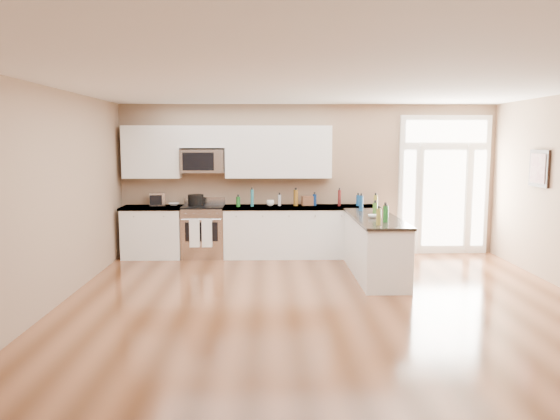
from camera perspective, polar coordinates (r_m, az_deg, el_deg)
name	(u,v)px	position (r m, az deg, el deg)	size (l,w,h in m)	color
ground	(333,322)	(6.61, 5.52, -11.56)	(8.00, 8.00, 0.00)	#5A3119
room_shell	(334,178)	(6.27, 5.71, 3.39)	(8.00, 8.00, 8.00)	#95785E
back_cabinet_left	(153,234)	(10.26, -13.12, -2.42)	(1.10, 0.66, 0.94)	white
back_cabinet_right	(301,233)	(10.06, 2.20, -2.43)	(2.85, 0.66, 0.94)	white
peninsula_cabinet	(374,248)	(8.78, 9.85, -3.97)	(0.69, 2.32, 0.94)	white
upper_cabinet_left	(152,152)	(10.27, -13.25, 5.92)	(1.04, 0.33, 0.95)	white
upper_cabinet_right	(278,152)	(10.05, -0.18, 6.09)	(1.94, 0.33, 0.95)	white
upper_cabinet_short	(203,137)	(10.12, -8.09, 7.58)	(0.82, 0.33, 0.40)	white
microwave	(203,161)	(10.09, -8.08, 5.09)	(0.78, 0.41, 0.42)	silver
entry_door	(444,185)	(10.72, 16.74, 2.53)	(1.70, 0.10, 2.60)	white
wall_art_near	(539,168)	(9.42, 25.45, 3.95)	(0.05, 0.58, 0.58)	black
kitchen_range	(204,231)	(10.11, -7.99, -2.21)	(0.76, 0.68, 1.08)	silver
stockpot	(196,200)	(10.06, -8.79, 1.07)	(0.29, 0.29, 0.22)	black
toaster_oven	(157,199)	(10.26, -12.72, 1.09)	(0.28, 0.22, 0.24)	silver
cardboard_box	(308,201)	(10.11, 2.89, 0.98)	(0.21, 0.15, 0.17)	brown
bowl_left	(174,204)	(10.25, -11.03, 0.59)	(0.19, 0.19, 0.05)	white
bowl_peninsula	(373,216)	(8.57, 9.72, -0.65)	(0.16, 0.16, 0.05)	white
cup_counter	(270,203)	(10.00, -1.02, 0.74)	(0.14, 0.14, 0.11)	white
counter_bottles	(334,204)	(9.31, 5.69, 0.64)	(2.42, 2.45, 0.31)	#19591E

